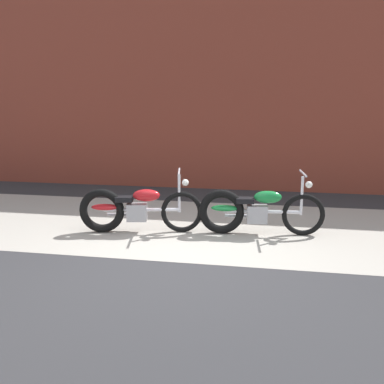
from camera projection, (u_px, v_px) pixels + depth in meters
name	position (u px, v px, depth m)	size (l,w,h in m)	color
ground_plane	(177.00, 263.00, 5.77)	(80.00, 80.00, 0.00)	#2D2D30
sidewalk_slab	(198.00, 226.00, 7.46)	(36.00, 3.50, 0.01)	#9E998E
brick_building_wall	(222.00, 92.00, 10.30)	(36.00, 0.50, 4.61)	brown
motorcycle_red	(132.00, 209.00, 7.03)	(1.99, 0.66, 1.03)	black
motorcycle_green	(252.00, 210.00, 6.92)	(2.01, 0.58, 1.03)	black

